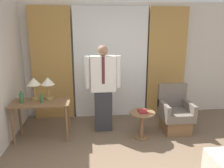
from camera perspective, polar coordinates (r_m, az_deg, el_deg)
name	(u,v)px	position (r m, az deg, el deg)	size (l,w,h in m)	color
wall_back	(110,60)	(5.28, -0.47, 6.21)	(10.00, 0.06, 2.70)	beige
curtain_sheer_center	(111,64)	(5.16, -0.33, 5.35)	(1.71, 0.06, 2.58)	white
curtain_drape_left	(52,65)	(5.20, -15.42, 4.92)	(0.92, 0.06, 2.58)	#B28442
curtain_drape_right	(167,63)	(5.46, 14.06, 5.42)	(0.92, 0.06, 2.58)	#B28442
desk	(41,108)	(4.40, -17.96, -5.89)	(1.09, 0.55, 0.74)	brown
table_lamp_left	(34,83)	(4.42, -19.74, 0.28)	(0.26, 0.26, 0.44)	#9E7F47
table_lamp_right	(48,83)	(4.36, -16.42, 0.37)	(0.26, 0.26, 0.44)	#9E7F47
bottle_near_edge	(42,98)	(4.28, -17.90, -3.61)	(0.06, 0.06, 0.19)	#336638
bottle_by_lamp	(21,98)	(4.39, -22.58, -3.36)	(0.08, 0.08, 0.23)	#336638
person	(103,86)	(4.42, -2.35, -0.53)	(0.71, 0.23, 1.78)	#2D2D33
armchair	(175,115)	(4.77, 16.13, -7.72)	(0.61, 0.64, 0.96)	brown
side_table	(142,120)	(4.31, 7.85, -9.41)	(0.49, 0.49, 0.54)	brown
book	(143,111)	(4.24, 8.00, -7.07)	(0.16, 0.21, 0.03)	maroon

